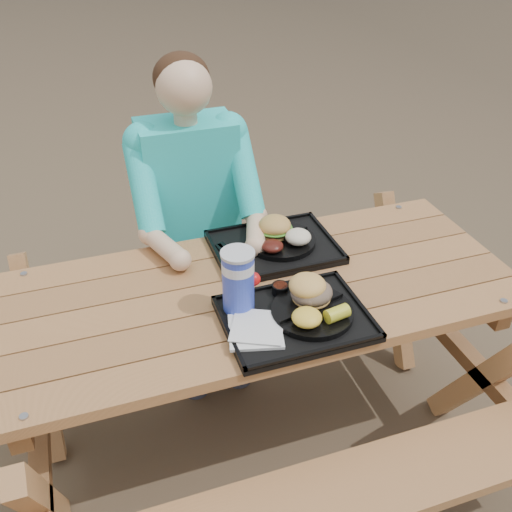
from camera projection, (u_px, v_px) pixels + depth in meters
name	position (u px, v px, depth m)	size (l,w,h in m)	color
ground	(256.00, 432.00, 2.36)	(60.00, 60.00, 0.00)	#999999
picnic_table	(256.00, 367.00, 2.15)	(1.80, 1.49, 0.75)	#999999
tray_near	(295.00, 319.00, 1.79)	(0.45, 0.35, 0.02)	black
tray_far	(274.00, 248.00, 2.13)	(0.45, 0.35, 0.02)	black
plate_near	(312.00, 312.00, 1.79)	(0.26, 0.26, 0.02)	black
plate_far	(281.00, 241.00, 2.13)	(0.26, 0.26, 0.02)	black
napkin_stack	(255.00, 330.00, 1.72)	(0.16, 0.16, 0.02)	silver
soda_cup	(238.00, 282.00, 1.76)	(0.10, 0.10, 0.20)	#1830BA
condiment_bbq	(280.00, 289.00, 1.87)	(0.06, 0.06, 0.03)	#330E05
condiment_mustard	(300.00, 288.00, 1.88)	(0.05, 0.05, 0.03)	yellow
sandwich	(312.00, 283.00, 1.79)	(0.13, 0.13, 0.13)	#E6A851
mac_cheese	(307.00, 317.00, 1.71)	(0.09, 0.09, 0.05)	yellow
corn_cob	(337.00, 314.00, 1.73)	(0.07, 0.07, 0.04)	yellow
cutlery_far	(231.00, 252.00, 2.08)	(0.03, 0.16, 0.01)	black
burger	(275.00, 221.00, 2.12)	(0.12, 0.12, 0.11)	#C28E44
baked_beans	(272.00, 246.00, 2.05)	(0.08, 0.08, 0.04)	#47140E
potato_salad	(298.00, 237.00, 2.09)	(0.10, 0.10, 0.05)	beige
diner	(194.00, 232.00, 2.46)	(0.48, 0.84, 1.28)	teal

